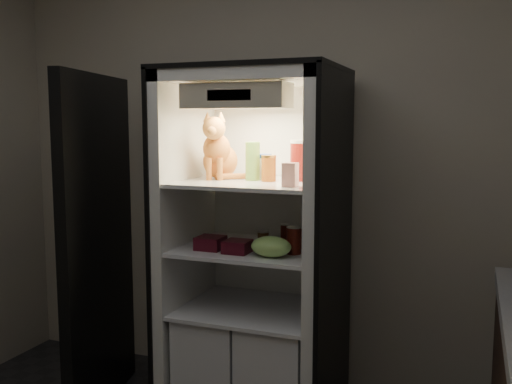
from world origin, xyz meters
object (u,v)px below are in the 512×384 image
at_px(cream_carton, 290,175).
at_px(condiment_jar, 263,238).
at_px(mayo_tub, 263,167).
at_px(soda_can_a, 286,234).
at_px(soda_can_c, 294,240).
at_px(pepper_jar, 302,160).
at_px(tabby_cat, 219,154).
at_px(salsa_jar, 269,168).
at_px(berry_box_right, 237,247).
at_px(berry_box_left, 210,243).
at_px(grape_bag, 271,247).
at_px(refrigerator, 257,271).
at_px(parmesan_shaker, 253,161).
at_px(soda_can_b, 305,238).

bearing_deg(cream_carton, condiment_jar, 135.21).
relative_size(mayo_tub, soda_can_a, 1.23).
distance_m(soda_can_c, condiment_jar, 0.24).
xyz_separation_m(pepper_jar, condiment_jar, (-0.19, -0.08, -0.41)).
bearing_deg(soda_can_c, tabby_cat, 163.42).
bearing_deg(salsa_jar, berry_box_right, -121.00).
bearing_deg(cream_carton, tabby_cat, 153.62).
bearing_deg(berry_box_left, grape_bag, -7.22).
xyz_separation_m(soda_can_c, berry_box_right, (-0.27, -0.08, -0.04)).
bearing_deg(tabby_cat, soda_can_c, -28.61).
xyz_separation_m(refrigerator, mayo_tub, (0.02, 0.05, 0.57)).
bearing_deg(pepper_jar, mayo_tub, -179.46).
distance_m(tabby_cat, cream_carton, 0.55).
bearing_deg(berry_box_left, parmesan_shaker, 44.02).
distance_m(salsa_jar, berry_box_right, 0.44).
bearing_deg(salsa_jar, grape_bag, -66.94).
height_order(refrigerator, condiment_jar, refrigerator).
height_order(salsa_jar, cream_carton, salsa_jar).
relative_size(salsa_jar, cream_carton, 1.19).
bearing_deg(salsa_jar, condiment_jar, 153.15).
xyz_separation_m(salsa_jar, berry_box_right, (-0.11, -0.17, -0.39)).
bearing_deg(cream_carton, berry_box_left, 174.25).
bearing_deg(soda_can_c, grape_bag, -131.09).
bearing_deg(soda_can_a, tabby_cat, -171.05).
xyz_separation_m(refrigerator, soda_can_c, (0.25, -0.14, 0.22)).
height_order(cream_carton, soda_can_a, cream_carton).
distance_m(mayo_tub, soda_can_c, 0.46).
bearing_deg(berry_box_left, condiment_jar, 36.53).
xyz_separation_m(parmesan_shaker, condiment_jar, (0.06, 0.00, -0.41)).
bearing_deg(soda_can_b, refrigerator, 179.17).
height_order(tabby_cat, soda_can_a, tabby_cat).
relative_size(parmesan_shaker, berry_box_right, 1.60).
xyz_separation_m(refrigerator, salsa_jar, (0.08, -0.04, 0.57)).
bearing_deg(tabby_cat, parmesan_shaker, -20.12).
distance_m(mayo_tub, berry_box_right, 0.47).
relative_size(salsa_jar, soda_can_b, 1.22).
height_order(salsa_jar, pepper_jar, pepper_jar).
bearing_deg(salsa_jar, refrigerator, 153.36).
relative_size(refrigerator, parmesan_shaker, 9.32).
relative_size(soda_can_a, grape_bag, 0.54).
bearing_deg(soda_can_b, soda_can_a, 153.04).
bearing_deg(soda_can_c, salsa_jar, 150.18).
relative_size(salsa_jar, soda_can_c, 0.99).
bearing_deg(tabby_cat, grape_bag, -43.70).
distance_m(parmesan_shaker, berry_box_right, 0.46).
relative_size(salsa_jar, grape_bag, 0.67).
bearing_deg(grape_bag, soda_can_a, 93.82).
relative_size(refrigerator, condiment_jar, 22.41).
distance_m(refrigerator, mayo_tub, 0.57).
bearing_deg(mayo_tub, grape_bag, -62.40).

